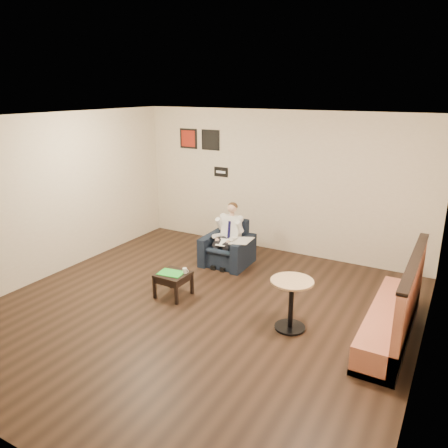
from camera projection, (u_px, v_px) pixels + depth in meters
The scene contains 18 objects.
ground at pixel (198, 311), 6.50m from camera, with size 6.00×6.00×0.00m, color black.
wall_back at pixel (279, 183), 8.58m from camera, with size 6.00×0.02×2.80m, color beige.
wall_left at pixel (49, 197), 7.49m from camera, with size 0.02×6.00×2.80m, color beige.
wall_right at pixel (431, 261), 4.68m from camera, with size 0.02×6.00×2.80m, color beige.
ceiling at pixel (194, 119), 5.67m from camera, with size 6.00×6.00×0.02m, color white.
seating_sign at pixel (221, 172), 9.15m from camera, with size 0.32×0.02×0.20m, color black.
art_print_left at pixel (189, 139), 9.33m from camera, with size 0.42×0.03×0.42m, color maroon.
art_print_right at pixel (211, 140), 9.07m from camera, with size 0.42×0.03×0.42m, color black.
armchair at pixel (227, 244), 8.14m from camera, with size 0.83×0.83×0.80m, color black.
seated_man at pixel (225, 238), 8.01m from camera, with size 0.52×0.79×1.10m, color white, non-canonical shape.
lap_papers at pixel (222, 242), 7.95m from camera, with size 0.18×0.26×0.01m, color white.
newspaper at pixel (242, 241), 7.87m from camera, with size 0.35×0.44×0.01m, color silver.
side_table at pixel (173, 285), 6.94m from camera, with size 0.48×0.48×0.39m, color black.
green_folder at pixel (171, 273), 6.87m from camera, with size 0.39×0.28×0.01m, color green.
coffee_mug at pixel (185, 271), 6.88m from camera, with size 0.07×0.07×0.08m, color white.
smartphone at pixel (180, 271), 6.97m from camera, with size 0.12×0.06×0.01m, color black.
banquette at pixel (392, 298), 5.69m from camera, with size 0.53×2.23×1.14m, color #B46145.
cafe_table at pixel (291, 305), 5.94m from camera, with size 0.58×0.58×0.72m, color tan.
Camera 1 is at (3.19, -4.88, 3.18)m, focal length 35.00 mm.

